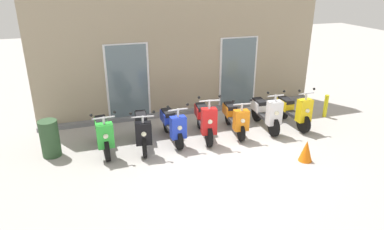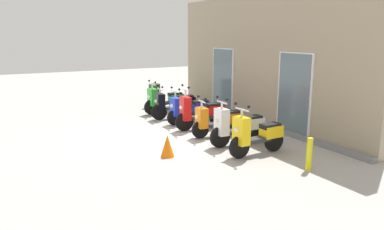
# 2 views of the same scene
# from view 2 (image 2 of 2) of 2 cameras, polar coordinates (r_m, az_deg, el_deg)

# --- Properties ---
(ground_plane) EXTENTS (40.00, 40.00, 0.00)m
(ground_plane) POSITION_cam_2_polar(r_m,az_deg,el_deg) (10.44, -4.49, -3.11)
(ground_plane) COLOR #A8A39E
(storefront_facade) EXTENTS (8.78, 0.50, 4.00)m
(storefront_facade) POSITION_cam_2_polar(r_m,az_deg,el_deg) (11.85, 10.22, 8.07)
(storefront_facade) COLOR gray
(storefront_facade) RESTS_ON ground_plane
(scooter_green) EXTENTS (0.59, 1.61, 1.20)m
(scooter_green) POSITION_cam_2_polar(r_m,az_deg,el_deg) (13.25, -4.22, 2.30)
(scooter_green) COLOR black
(scooter_green) RESTS_ON ground_plane
(scooter_black) EXTENTS (0.59, 1.62, 1.16)m
(scooter_black) POSITION_cam_2_polar(r_m,az_deg,el_deg) (12.37, -2.73, 1.68)
(scooter_black) COLOR black
(scooter_black) RESTS_ON ground_plane
(scooter_blue) EXTENTS (0.57, 1.56, 1.18)m
(scooter_blue) POSITION_cam_2_polar(r_m,az_deg,el_deg) (11.72, -0.44, 0.92)
(scooter_blue) COLOR black
(scooter_blue) RESTS_ON ground_plane
(scooter_red) EXTENTS (0.61, 1.64, 1.35)m
(scooter_red) POSITION_cam_2_polar(r_m,az_deg,el_deg) (10.92, 1.32, 0.36)
(scooter_red) COLOR black
(scooter_red) RESTS_ON ground_plane
(scooter_orange) EXTENTS (0.56, 1.58, 1.15)m
(scooter_orange) POSITION_cam_2_polar(r_m,az_deg,el_deg) (10.22, 4.06, -0.77)
(scooter_orange) COLOR black
(scooter_orange) RESTS_ON ground_plane
(scooter_white) EXTENTS (0.53, 1.63, 1.28)m
(scooter_white) POSITION_cam_2_polar(r_m,az_deg,el_deg) (9.44, 7.01, -1.73)
(scooter_white) COLOR black
(scooter_white) RESTS_ON ground_plane
(scooter_yellow) EXTENTS (0.54, 1.57, 1.26)m
(scooter_yellow) POSITION_cam_2_polar(r_m,az_deg,el_deg) (8.74, 9.89, -3.00)
(scooter_yellow) COLOR black
(scooter_yellow) RESTS_ON ground_plane
(curb_bollard) EXTENTS (0.12, 0.12, 0.70)m
(curb_bollard) POSITION_cam_2_polar(r_m,az_deg,el_deg) (8.04, 17.59, -5.77)
(curb_bollard) COLOR yellow
(curb_bollard) RESTS_ON ground_plane
(traffic_cone) EXTENTS (0.32, 0.32, 0.52)m
(traffic_cone) POSITION_cam_2_polar(r_m,az_deg,el_deg) (8.55, -3.80, -4.76)
(traffic_cone) COLOR orange
(traffic_cone) RESTS_ON ground_plane
(trash_bin) EXTENTS (0.44, 0.44, 0.91)m
(trash_bin) POSITION_cam_2_polar(r_m,az_deg,el_deg) (14.43, -5.77, 3.00)
(trash_bin) COLOR #2D4C2D
(trash_bin) RESTS_ON ground_plane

